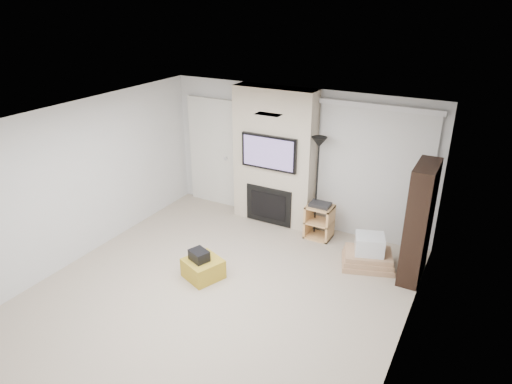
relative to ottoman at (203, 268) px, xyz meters
The scene contains 16 objects.
floor 0.54m from the ottoman, 35.69° to the right, with size 5.00×5.50×0.00m, color #AF9F8C.
ceiling 2.41m from the ottoman, 35.69° to the right, with size 5.00×5.50×0.00m, color white.
wall_back 2.72m from the ottoman, 80.27° to the left, with size 5.00×2.50×0.00m, color silver.
wall_front 3.27m from the ottoman, 82.17° to the right, with size 5.00×2.50×0.00m, color silver.
wall_left 2.37m from the ottoman, behind, with size 5.50×2.50×0.00m, color silver.
wall_right 3.13m from the ottoman, ahead, with size 5.50×2.50×0.00m, color silver.
hvac_vent 2.54m from the ottoman, 31.30° to the left, with size 0.35×0.18×0.01m, color silver.
ottoman is the anchor object (origin of this frame).
black_bag 0.24m from the ottoman, 148.56° to the right, with size 0.28×0.22×0.16m, color black.
fireplace_wall 2.49m from the ottoman, 88.21° to the left, with size 1.50×0.47×2.50m.
entry_door 2.92m from the ottoman, 119.77° to the left, with size 1.02×0.11×2.14m.
vertical_blinds 3.21m from the ottoman, 52.80° to the left, with size 1.98×0.10×2.37m.
floor_lamp 2.62m from the ottoman, 65.32° to the left, with size 0.26×0.26×1.79m.
av_stand 2.28m from the ottoman, 61.62° to the left, with size 0.45×0.38×0.66m.
box_stack 2.58m from the ottoman, 35.46° to the left, with size 0.94×0.82×0.53m.
bookshelf 3.25m from the ottoman, 29.25° to the left, with size 0.30×0.80×1.80m.
Camera 1 is at (3.05, -4.45, 3.95)m, focal length 32.00 mm.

